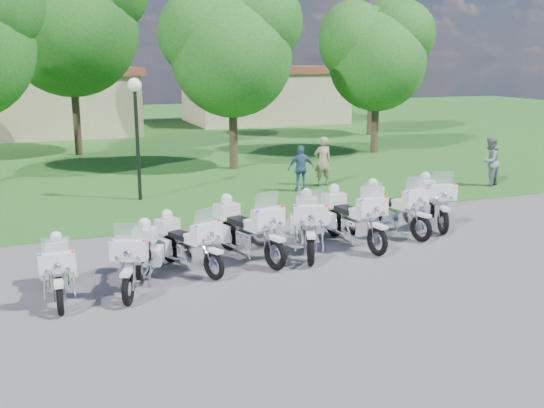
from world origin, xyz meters
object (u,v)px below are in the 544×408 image
object	(u,v)px
motorcycle_6	(392,207)
bystander_b	(489,162)
motorcycle_1	(138,256)
motorcycle_2	(187,242)
motorcycle_0	(58,269)
motorcycle_3	(246,228)
motorcycle_7	(432,200)
lamp_post	(136,108)
motorcycle_4	(308,223)
bystander_c	(301,169)
motorcycle_5	(351,216)
bystander_a	(323,161)

from	to	relation	value
motorcycle_6	bystander_b	size ratio (longest dim) A/B	1.35
motorcycle_6	bystander_b	world-z (taller)	bystander_b
motorcycle_1	motorcycle_2	distance (m)	1.37
motorcycle_0	motorcycle_2	xyz separation A→B (m)	(2.73, 0.74, 0.04)
motorcycle_3	motorcycle_7	bearing A→B (deg)	171.82
motorcycle_2	lamp_post	bearing A→B (deg)	-114.49
motorcycle_0	motorcycle_4	bearing A→B (deg)	-169.28
bystander_b	lamp_post	bearing A→B (deg)	-37.10
motorcycle_1	motorcycle_3	xyz separation A→B (m)	(2.66, 0.98, 0.07)
motorcycle_6	bystander_b	distance (m)	7.86
motorcycle_7	motorcycle_1	bearing A→B (deg)	31.56
motorcycle_2	motorcycle_7	xyz separation A→B (m)	(7.39, 1.27, 0.06)
lamp_post	bystander_b	distance (m)	12.84
motorcycle_6	bystander_c	distance (m)	5.70
motorcycle_5	bystander_c	distance (m)	6.38
motorcycle_5	motorcycle_0	bearing A→B (deg)	1.79
motorcycle_0	bystander_b	xyz separation A→B (m)	(15.29, 5.80, 0.31)
motorcycle_2	bystander_c	size ratio (longest dim) A/B	1.29
motorcycle_4	lamp_post	size ratio (longest dim) A/B	0.61
motorcycle_2	motorcycle_6	xyz separation A→B (m)	(5.87, 0.94, 0.06)
motorcycle_4	motorcycle_0	bearing A→B (deg)	30.17
motorcycle_7	bystander_a	size ratio (longest dim) A/B	1.32
motorcycle_2	motorcycle_4	size ratio (longest dim) A/B	0.87
motorcycle_4	lamp_post	xyz separation A→B (m)	(-2.95, 7.10, 2.32)
bystander_c	bystander_b	bearing A→B (deg)	175.84
bystander_a	lamp_post	bearing A→B (deg)	0.15
bystander_a	motorcycle_0	bearing A→B (deg)	40.62
motorcycle_1	motorcycle_7	bearing A→B (deg)	-145.96
motorcycle_2	lamp_post	size ratio (longest dim) A/B	0.53
motorcycle_6	motorcycle_0	bearing A→B (deg)	-2.67
motorcycle_1	bystander_c	world-z (taller)	bystander_c
motorcycle_5	bystander_b	size ratio (longest dim) A/B	1.41
motorcycle_4	motorcycle_2	bearing A→B (deg)	24.85
motorcycle_4	bystander_c	distance (m)	6.93
motorcycle_3	motorcycle_1	bearing A→B (deg)	2.47
motorcycle_2	motorcycle_4	xyz separation A→B (m)	(3.06, 0.22, 0.08)
lamp_post	motorcycle_3	bearing A→B (deg)	-78.83
motorcycle_3	bystander_c	size ratio (longest dim) A/B	1.52
motorcycle_1	motorcycle_5	xyz separation A→B (m)	(5.51, 1.11, 0.07)
motorcycle_1	motorcycle_6	size ratio (longest dim) A/B	0.90
motorcycle_5	motorcycle_7	size ratio (longest dim) A/B	1.07
motorcycle_4	motorcycle_5	xyz separation A→B (m)	(1.28, 0.18, 0.00)
motorcycle_1	motorcycle_4	distance (m)	4.33
motorcycle_5	motorcycle_7	xyz separation A→B (m)	(3.05, 0.87, -0.02)
bystander_b	motorcycle_3	bearing A→B (deg)	-3.40
motorcycle_1	bystander_a	xyz separation A→B (m)	(7.98, 7.98, 0.26)
motorcycle_4	bystander_b	bearing A→B (deg)	-132.30
motorcycle_6	bystander_a	bearing A→B (deg)	-112.21
motorcycle_0	motorcycle_6	distance (m)	8.76
motorcycle_4	motorcycle_6	bearing A→B (deg)	-144.91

